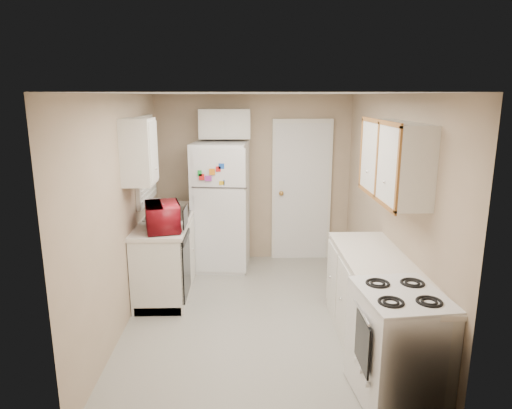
{
  "coord_description": "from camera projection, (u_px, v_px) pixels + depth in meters",
  "views": [
    {
      "loc": [
        -0.13,
        -4.63,
        2.38
      ],
      "look_at": [
        0.0,
        0.5,
        1.15
      ],
      "focal_mm": 32.0,
      "sensor_mm": 36.0,
      "label": 1
    }
  ],
  "objects": [
    {
      "name": "microwave",
      "position": [
        163.0,
        217.0,
        5.13
      ],
      "size": [
        0.6,
        0.43,
        0.36
      ],
      "primitive_type": "imported",
      "rotation": [
        0.0,
        0.0,
        1.82
      ],
      "color": "maroon",
      "rests_on": "left_counter"
    },
    {
      "name": "wall_left",
      "position": [
        123.0,
        212.0,
        4.75
      ],
      "size": [
        3.8,
        3.8,
        0.0
      ],
      "primitive_type": "plane",
      "color": "tan",
      "rests_on": "floor"
    },
    {
      "name": "wall_back",
      "position": [
        254.0,
        179.0,
        6.63
      ],
      "size": [
        2.8,
        2.8,
        0.0
      ],
      "primitive_type": "plane",
      "color": "tan",
      "rests_on": "floor"
    },
    {
      "name": "right_counter",
      "position": [
        379.0,
        310.0,
        4.21
      ],
      "size": [
        0.6,
        2.0,
        0.9
      ],
      "primitive_type": "cube",
      "color": "silver",
      "rests_on": "floor"
    },
    {
      "name": "refrigerator",
      "position": [
        221.0,
        206.0,
        6.34
      ],
      "size": [
        0.8,
        0.78,
        1.77
      ],
      "primitive_type": "cube",
      "rotation": [
        0.0,
        0.0,
        -0.11
      ],
      "color": "silver",
      "rests_on": "floor"
    },
    {
      "name": "upper_cabinet_left",
      "position": [
        139.0,
        152.0,
        4.82
      ],
      "size": [
        0.3,
        0.45,
        0.7
      ],
      "primitive_type": "cube",
      "color": "silver",
      "rests_on": "wall_left"
    },
    {
      "name": "ceiling",
      "position": [
        257.0,
        93.0,
        4.5
      ],
      "size": [
        3.8,
        3.8,
        0.0
      ],
      "primitive_type": "plane",
      "color": "white",
      "rests_on": "floor"
    },
    {
      "name": "cabinet_over_fridge",
      "position": [
        225.0,
        124.0,
        6.29
      ],
      "size": [
        0.7,
        0.3,
        0.4
      ],
      "primitive_type": "cube",
      "color": "silver",
      "rests_on": "wall_back"
    },
    {
      "name": "wall_right",
      "position": [
        389.0,
        210.0,
        4.82
      ],
      "size": [
        3.8,
        3.8,
        0.0
      ],
      "primitive_type": "plane",
      "color": "tan",
      "rests_on": "floor"
    },
    {
      "name": "stove",
      "position": [
        398.0,
        347.0,
        3.58
      ],
      "size": [
        0.68,
        0.81,
        0.91
      ],
      "primitive_type": "cube",
      "rotation": [
        0.0,
        0.0,
        0.1
      ],
      "color": "silver",
      "rests_on": "floor"
    },
    {
      "name": "soap_bottle",
      "position": [
        168.0,
        203.0,
        6.03
      ],
      "size": [
        0.07,
        0.08,
        0.16
      ],
      "primitive_type": "imported",
      "rotation": [
        0.0,
        0.0,
        -0.01
      ],
      "color": "silver",
      "rests_on": "left_counter"
    },
    {
      "name": "left_counter",
      "position": [
        169.0,
        251.0,
        5.8
      ],
      "size": [
        0.6,
        1.8,
        0.9
      ],
      "primitive_type": "cube",
      "color": "silver",
      "rests_on": "floor"
    },
    {
      "name": "interior_door",
      "position": [
        301.0,
        191.0,
        6.65
      ],
      "size": [
        0.86,
        0.06,
        2.08
      ],
      "primitive_type": "cube",
      "color": "silver",
      "rests_on": "floor"
    },
    {
      "name": "dishwasher",
      "position": [
        186.0,
        265.0,
        5.22
      ],
      "size": [
        0.03,
        0.58,
        0.72
      ],
      "primitive_type": "cube",
      "color": "black",
      "rests_on": "floor"
    },
    {
      "name": "floor",
      "position": [
        257.0,
        316.0,
        5.06
      ],
      "size": [
        3.8,
        3.8,
        0.0
      ],
      "primitive_type": "plane",
      "color": "#B1AFA6",
      "rests_on": "ground"
    },
    {
      "name": "wall_front",
      "position": [
        266.0,
        284.0,
        2.93
      ],
      "size": [
        2.8,
        2.8,
        0.0
      ],
      "primitive_type": "plane",
      "color": "tan",
      "rests_on": "floor"
    },
    {
      "name": "window_blinds",
      "position": [
        146.0,
        160.0,
        5.68
      ],
      "size": [
        0.1,
        0.98,
        1.08
      ],
      "primitive_type": "cube",
      "color": "silver",
      "rests_on": "wall_left"
    },
    {
      "name": "sink",
      "position": [
        169.0,
        217.0,
        5.85
      ],
      "size": [
        0.54,
        0.74,
        0.16
      ],
      "primitive_type": "cube",
      "color": "gray",
      "rests_on": "left_counter"
    },
    {
      "name": "upper_cabinet_right",
      "position": [
        395.0,
        160.0,
        4.19
      ],
      "size": [
        0.3,
        1.2,
        0.7
      ],
      "primitive_type": "cube",
      "color": "silver",
      "rests_on": "wall_right"
    }
  ]
}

